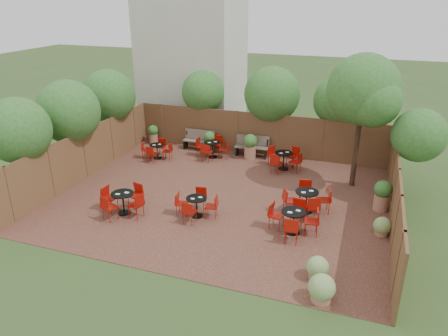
% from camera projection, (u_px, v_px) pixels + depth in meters
% --- Properties ---
extents(ground, '(80.00, 80.00, 0.00)m').
position_uv_depth(ground, '(222.00, 197.00, 16.01)').
color(ground, '#354F23').
rests_on(ground, ground).
extents(courtyard_paving, '(12.00, 10.00, 0.02)m').
position_uv_depth(courtyard_paving, '(222.00, 197.00, 16.00)').
color(courtyard_paving, '#3A1B18').
rests_on(courtyard_paving, ground).
extents(fence_back, '(12.00, 0.08, 2.00)m').
position_uv_depth(fence_back, '(257.00, 134.00, 19.98)').
color(fence_back, '#4C2E1C').
rests_on(fence_back, ground).
extents(fence_left, '(0.08, 10.00, 2.00)m').
position_uv_depth(fence_left, '(85.00, 154.00, 17.45)').
color(fence_left, '#4C2E1C').
rests_on(fence_left, ground).
extents(fence_right, '(0.08, 10.00, 2.00)m').
position_uv_depth(fence_right, '(395.00, 197.00, 13.80)').
color(fence_right, '#4C2E1C').
rests_on(fence_right, ground).
extents(neighbour_building, '(5.00, 4.00, 8.00)m').
position_uv_depth(neighbour_building, '(193.00, 56.00, 22.82)').
color(neighbour_building, beige).
rests_on(neighbour_building, ground).
extents(overhang_foliage, '(15.41, 10.58, 2.60)m').
position_uv_depth(overhang_foliage, '(188.00, 105.00, 18.12)').
color(overhang_foliage, '#2C6320').
rests_on(overhang_foliage, ground).
extents(courtyard_tree, '(2.80, 2.70, 5.19)m').
position_uv_depth(courtyard_tree, '(363.00, 94.00, 15.57)').
color(courtyard_tree, black).
rests_on(courtyard_tree, courtyard_paving).
extents(park_bench_left, '(1.54, 0.52, 0.95)m').
position_uv_depth(park_bench_left, '(199.00, 140.00, 20.71)').
color(park_bench_left, brown).
rests_on(park_bench_left, courtyard_paving).
extents(park_bench_right, '(1.59, 0.62, 0.96)m').
position_uv_depth(park_bench_right, '(252.00, 146.00, 19.88)').
color(park_bench_right, brown).
rests_on(park_bench_right, courtyard_paving).
extents(bistro_tables, '(8.89, 7.69, 0.91)m').
position_uv_depth(bistro_tables, '(228.00, 181.00, 16.27)').
color(bistro_tables, black).
rests_on(bistro_tables, courtyard_paving).
extents(planters, '(11.57, 4.35, 1.17)m').
position_uv_depth(planters, '(252.00, 153.00, 18.69)').
color(planters, '#9A684D').
rests_on(planters, courtyard_paving).
extents(low_shrubs, '(2.22, 4.43, 0.74)m').
position_uv_depth(low_shrubs, '(338.00, 265.00, 11.48)').
color(low_shrubs, '#9A684D').
rests_on(low_shrubs, courtyard_paving).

